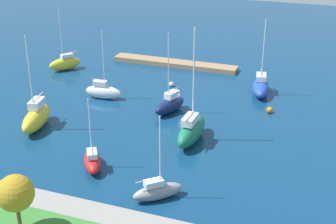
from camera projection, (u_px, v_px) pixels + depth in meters
name	position (u px, v px, depth m)	size (l,w,h in m)	color
water	(181.00, 108.00, 68.82)	(160.00, 160.00, 0.00)	navy
pier_dock	(175.00, 63.00, 85.68)	(22.21, 2.80, 0.79)	#997A56
breakwater	(82.00, 214.00, 44.84)	(66.96, 2.99, 1.18)	gray
park_tree_mideast	(15.00, 193.00, 40.17)	(3.15, 3.15, 5.17)	brown
sailboat_yellow_far_south	(36.00, 117.00, 62.24)	(3.72, 7.56, 12.33)	yellow
sailboat_navy_lone_south	(170.00, 104.00, 66.89)	(3.60, 6.19, 11.36)	#141E4C
sailboat_white_lone_north	(103.00, 91.00, 71.52)	(5.61, 2.10, 10.24)	white
sailboat_red_inner_mooring	(92.00, 161.00, 53.17)	(4.15, 5.14, 8.14)	red
sailboat_green_mid_basin	(191.00, 130.00, 58.74)	(2.39, 7.79, 13.96)	#19724C
sailboat_gray_east_end	(157.00, 191.00, 47.85)	(4.88, 4.73, 8.86)	gray
sailboat_blue_along_channel	(261.00, 86.00, 73.05)	(3.63, 7.28, 11.44)	#2347B2
sailboat_yellow_off_beacon	(65.00, 63.00, 83.19)	(4.60, 5.47, 11.05)	yellow
mooring_buoy_orange	(270.00, 110.00, 66.98)	(0.88, 0.88, 0.88)	orange
mooring_buoy_white	(171.00, 84.00, 76.28)	(0.77, 0.77, 0.77)	white
mooring_buoy_yellow	(98.00, 83.00, 76.79)	(0.70, 0.70, 0.70)	yellow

